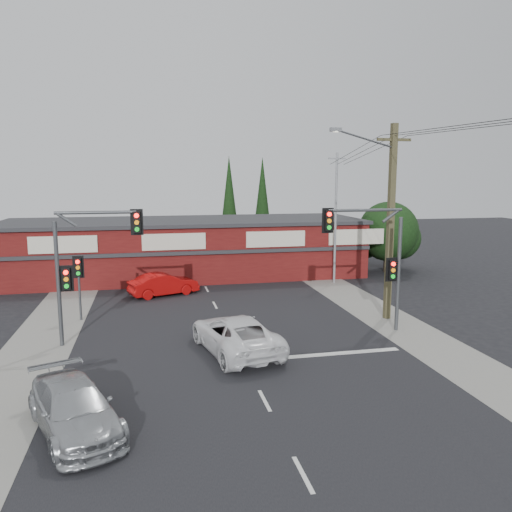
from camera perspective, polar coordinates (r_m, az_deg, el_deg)
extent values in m
plane|color=black|center=(22.00, -2.14, -10.54)|extent=(120.00, 120.00, 0.00)
cube|color=black|center=(26.70, -4.00, -6.99)|extent=(14.00, 70.00, 0.01)
cube|color=gray|center=(26.92, -22.38, -7.52)|extent=(3.00, 70.00, 0.02)
cube|color=gray|center=(29.07, 12.91, -5.86)|extent=(3.00, 70.00, 0.02)
cube|color=silver|center=(21.48, 7.99, -11.06)|extent=(6.50, 0.35, 0.01)
imported|color=white|center=(21.39, -2.34, -8.90)|extent=(3.66, 6.02, 1.56)
imported|color=#AAADB0|center=(16.06, -20.06, -16.03)|extent=(3.63, 5.25, 1.41)
imported|color=#B90C0B|center=(31.84, -10.51, -3.20)|extent=(4.55, 2.91, 1.42)
cube|color=silver|center=(13.65, 5.39, -23.58)|extent=(0.12, 1.60, 0.01)
cube|color=silver|center=(17.25, 0.98, -16.18)|extent=(0.12, 1.60, 0.01)
cube|color=silver|center=(21.10, -1.68, -11.35)|extent=(0.12, 1.60, 0.01)
cube|color=silver|center=(25.09, -3.45, -8.02)|extent=(0.12, 1.60, 0.01)
cube|color=silver|center=(29.15, -4.72, -5.61)|extent=(0.12, 1.60, 0.01)
cube|color=silver|center=(33.26, -5.67, -3.79)|extent=(0.12, 1.60, 0.01)
cube|color=silver|center=(37.41, -6.40, -2.36)|extent=(0.12, 1.60, 0.01)
cube|color=silver|center=(41.58, -6.99, -1.23)|extent=(0.12, 1.60, 0.01)
cube|color=silver|center=(45.76, -7.47, -0.30)|extent=(0.12, 1.60, 0.01)
cube|color=#531110|center=(37.89, -8.10, 0.79)|extent=(26.00, 8.00, 4.00)
cube|color=#2D2D30|center=(37.65, -8.17, 3.96)|extent=(26.40, 8.40, 0.25)
cube|color=beige|center=(34.08, -21.18, 1.23)|extent=(4.20, 0.12, 1.10)
cube|color=beige|center=(33.68, -9.35, 1.63)|extent=(4.20, 0.12, 1.10)
cube|color=beige|center=(34.71, 2.28, 1.96)|extent=(4.20, 0.12, 1.10)
cube|color=beige|center=(36.65, 11.41, 2.16)|extent=(4.20, 0.12, 1.10)
cube|color=#2D2D30|center=(33.80, -7.62, 0.33)|extent=(26.00, 0.15, 0.25)
cylinder|color=#2D2116|center=(40.27, 14.73, -0.51)|extent=(0.50, 0.50, 1.80)
sphere|color=black|center=(39.97, 14.86, 2.74)|extent=(4.60, 4.60, 4.60)
sphere|color=black|center=(41.62, 16.05, 1.96)|extent=(3.40, 3.40, 3.40)
sphere|color=black|center=(40.77, 12.29, 1.68)|extent=(2.80, 2.80, 2.80)
cylinder|color=#2D2116|center=(45.43, -3.03, 0.95)|extent=(0.24, 0.24, 2.00)
cone|color=black|center=(45.02, -3.08, 6.63)|extent=(1.80, 1.80, 7.50)
cylinder|color=#2D2116|center=(48.03, 0.72, 1.41)|extent=(0.24, 0.24, 2.00)
cone|color=black|center=(47.64, 0.73, 6.78)|extent=(1.80, 1.80, 7.50)
cylinder|color=#47494C|center=(23.23, -21.65, -3.07)|extent=(0.18, 0.18, 5.50)
cylinder|color=#47494C|center=(22.59, -17.84, 4.75)|extent=(3.40, 0.14, 0.14)
cylinder|color=#47494C|center=(22.76, -20.79, 3.87)|extent=(0.82, 0.14, 0.63)
cube|color=black|center=(22.52, -13.47, 3.78)|extent=(0.32, 0.22, 0.95)
cube|color=black|center=(22.59, -13.47, 3.79)|extent=(0.55, 0.04, 1.15)
cylinder|color=#FF0C07|center=(22.36, -13.51, 4.51)|extent=(0.20, 0.06, 0.20)
cylinder|color=orange|center=(22.39, -13.48, 3.75)|extent=(0.20, 0.06, 0.20)
cylinder|color=#0CE526|center=(22.41, -13.45, 2.98)|extent=(0.20, 0.06, 0.20)
cube|color=black|center=(23.13, -20.83, -2.45)|extent=(0.32, 0.22, 0.95)
cube|color=black|center=(23.19, -20.80, -2.41)|extent=(0.55, 0.04, 1.15)
cylinder|color=#FF0C07|center=(22.95, -20.92, -1.77)|extent=(0.20, 0.06, 0.20)
cylinder|color=orange|center=(23.00, -20.88, -2.51)|extent=(0.20, 0.06, 0.20)
cylinder|color=#0CE526|center=(23.06, -20.84, -3.24)|extent=(0.20, 0.06, 0.20)
cylinder|color=#47494C|center=(24.77, 15.97, -2.06)|extent=(0.18, 0.18, 5.50)
cylinder|color=#47494C|center=(23.58, 12.41, 5.14)|extent=(3.60, 0.14, 0.14)
cylinder|color=#47494C|center=(24.15, 15.12, 4.41)|extent=(0.82, 0.14, 0.63)
cube|color=black|center=(22.93, 8.26, 4.02)|extent=(0.32, 0.22, 0.95)
cube|color=black|center=(23.00, 8.20, 4.04)|extent=(0.55, 0.04, 1.15)
cylinder|color=#FF0C07|center=(22.79, 8.39, 4.74)|extent=(0.20, 0.06, 0.20)
cylinder|color=orange|center=(22.81, 8.38, 3.99)|extent=(0.20, 0.06, 0.20)
cylinder|color=#0CE526|center=(22.84, 8.36, 3.24)|extent=(0.20, 0.06, 0.20)
cube|color=black|center=(24.56, 15.27, -1.53)|extent=(0.32, 0.22, 0.95)
cube|color=black|center=(24.62, 15.20, -1.50)|extent=(0.55, 0.04, 1.15)
cylinder|color=#FF0C07|center=(24.39, 15.44, -0.89)|extent=(0.20, 0.06, 0.20)
cylinder|color=orange|center=(24.45, 15.41, -1.58)|extent=(0.20, 0.06, 0.20)
cylinder|color=#0CE526|center=(24.50, 15.38, -2.27)|extent=(0.20, 0.06, 0.20)
cylinder|color=#47494C|center=(27.31, -19.51, -3.90)|extent=(0.12, 0.12, 3.00)
cube|color=black|center=(27.06, -19.66, -1.21)|extent=(0.32, 0.22, 0.95)
cube|color=black|center=(27.13, -19.64, -1.19)|extent=(0.55, 0.04, 1.15)
cylinder|color=#FF0C07|center=(26.89, -19.72, -0.63)|extent=(0.20, 0.06, 0.20)
cylinder|color=orange|center=(26.94, -19.69, -1.26)|extent=(0.20, 0.06, 0.20)
cylinder|color=#0CE526|center=(26.99, -19.66, -1.89)|extent=(0.20, 0.06, 0.20)
cube|color=brown|center=(26.44, 15.11, 3.59)|extent=(0.30, 0.30, 10.00)
cube|color=brown|center=(26.40, 15.49, 12.70)|extent=(1.80, 0.14, 0.14)
cylinder|color=#47494C|center=(25.57, 12.39, 12.94)|extent=(3.23, 0.39, 0.89)
cube|color=slate|center=(24.86, 9.10, 14.08)|extent=(0.55, 0.25, 0.18)
cylinder|color=silver|center=(24.85, 9.09, 13.85)|extent=(0.28, 0.28, 0.05)
cylinder|color=gray|center=(34.88, 9.08, 4.20)|extent=(0.16, 0.16, 9.00)
cube|color=gray|center=(34.79, 9.25, 10.94)|extent=(1.20, 0.10, 0.10)
cylinder|color=black|center=(30.31, 10.87, 11.58)|extent=(0.73, 9.01, 1.22)
cylinder|color=black|center=(30.54, 11.92, 11.53)|extent=(0.52, 9.00, 1.22)
cylinder|color=black|center=(30.79, 12.96, 11.47)|extent=(0.31, 9.00, 1.22)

